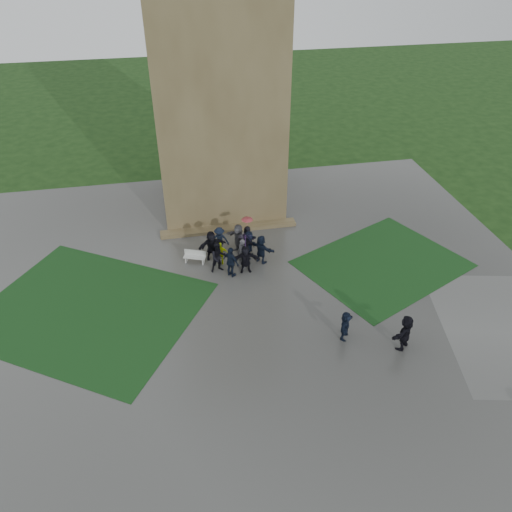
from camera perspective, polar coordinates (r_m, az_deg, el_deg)
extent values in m
plane|color=black|center=(24.96, 0.48, -9.71)|extent=(120.00, 120.00, 0.00)
cube|color=#3B3B39|center=(26.39, -0.37, -6.71)|extent=(34.00, 34.00, 0.02)
cube|color=#113314|center=(28.09, -18.56, -5.86)|extent=(14.10, 13.46, 0.01)
cube|color=#113314|center=(30.90, 14.26, -0.87)|extent=(11.12, 10.15, 0.01)
cube|color=brown|center=(33.72, -4.77, 20.10)|extent=(8.00, 8.00, 18.00)
cube|color=brown|center=(33.17, -3.11, 3.18)|extent=(9.00, 0.80, 0.22)
cube|color=silver|center=(30.07, -7.03, -0.14)|extent=(1.37, 0.84, 0.05)
cube|color=silver|center=(30.32, -7.96, -0.35)|extent=(0.19, 0.35, 0.37)
cube|color=silver|center=(30.05, -6.04, -0.55)|extent=(0.19, 0.35, 0.37)
cube|color=silver|center=(30.11, -6.96, 0.39)|extent=(1.25, 0.51, 0.35)
imported|color=black|center=(29.76, -1.16, 0.91)|extent=(1.09, 0.69, 1.77)
imported|color=black|center=(30.09, -0.79, 1.35)|extent=(1.23, 1.75, 1.78)
imported|color=black|center=(30.95, -0.99, 2.14)|extent=(0.85, 0.92, 1.55)
imported|color=#46454A|center=(30.52, -2.04, 2.02)|extent=(1.44, 1.87, 1.92)
imported|color=black|center=(30.58, -4.17, 1.82)|extent=(1.23, 0.81, 1.75)
imported|color=black|center=(30.03, -5.11, 1.24)|extent=(1.85, 1.06, 1.88)
imported|color=#BFD70C|center=(29.58, -4.06, 0.27)|extent=(0.88, 0.50, 1.50)
imported|color=black|center=(28.91, -4.32, -0.13)|extent=(1.02, 0.70, 1.94)
imported|color=black|center=(28.48, -2.87, -0.70)|extent=(1.21, 1.27, 1.92)
imported|color=#46454A|center=(29.17, -1.61, 0.26)|extent=(0.76, 0.82, 1.88)
imported|color=black|center=(28.83, -1.19, -0.34)|extent=(1.69, 0.71, 1.78)
imported|color=black|center=(29.62, 0.59, 0.78)|extent=(1.57, 1.66, 1.81)
imported|color=#D95962|center=(30.34, -1.01, 3.98)|extent=(0.69, 0.69, 0.60)
imported|color=purple|center=(28.15, -1.22, 1.66)|extent=(0.92, 0.92, 0.84)
imported|color=black|center=(24.96, 10.17, -7.82)|extent=(1.22, 1.54, 1.59)
imported|color=black|center=(25.02, 16.67, -8.36)|extent=(1.80, 1.60, 1.92)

